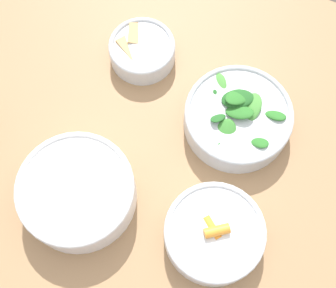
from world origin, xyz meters
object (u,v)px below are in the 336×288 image
Objects in this scene: bowl_carrots at (214,233)px; bowl_cookies at (142,50)px; bowl_greens at (238,117)px; bowl_beans_hotdog at (78,193)px.

bowl_carrots is 0.37m from bowl_cookies.
bowl_beans_hotdog is (0.20, 0.24, 0.00)m from bowl_greens.
bowl_greens is (0.04, -0.21, 0.00)m from bowl_carrots.
bowl_beans_hotdog is 0.30m from bowl_cookies.
bowl_beans_hotdog is 1.55× the size of bowl_cookies.
bowl_cookies is at bearing -86.92° from bowl_beans_hotdog.
bowl_cookies is (0.22, -0.06, -0.00)m from bowl_greens.
bowl_beans_hotdog reaches higher than bowl_cookies.
bowl_beans_hotdog is at bearing 93.08° from bowl_cookies.
bowl_carrots is 0.86× the size of bowl_greens.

